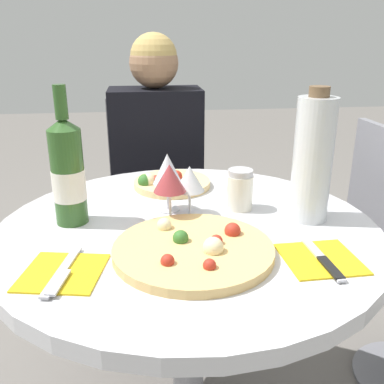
{
  "coord_description": "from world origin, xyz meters",
  "views": [
    {
      "loc": [
        -0.11,
        -0.95,
        1.15
      ],
      "look_at": [
        0.01,
        -0.05,
        0.81
      ],
      "focal_mm": 40.0,
      "sensor_mm": 36.0,
      "label": 1
    }
  ],
  "objects": [
    {
      "name": "sugar_shaker",
      "position": [
        0.15,
        0.08,
        0.77
      ],
      "size": [
        0.07,
        0.07,
        0.11
      ],
      "color": "silver",
      "rests_on": "dining_table"
    },
    {
      "name": "pizza_small_far",
      "position": [
        -0.03,
        0.28,
        0.73
      ],
      "size": [
        0.23,
        0.23,
        0.05
      ],
      "color": "#E5C17F",
      "rests_on": "dining_table"
    },
    {
      "name": "place_setting_left",
      "position": [
        -0.27,
        -0.2,
        0.72
      ],
      "size": [
        0.18,
        0.19,
        0.01
      ],
      "color": "gold",
      "rests_on": "dining_table"
    },
    {
      "name": "wine_bottle",
      "position": [
        -0.28,
        0.05,
        0.84
      ],
      "size": [
        0.08,
        0.08,
        0.33
      ],
      "color": "#2D5623",
      "rests_on": "dining_table"
    },
    {
      "name": "chair_behind_diner",
      "position": [
        -0.04,
        0.8,
        0.43
      ],
      "size": [
        0.41,
        0.41,
        0.9
      ],
      "rotation": [
        0.0,
        0.0,
        3.14
      ],
      "color": "slate",
      "rests_on": "ground_plane"
    },
    {
      "name": "tall_carafe",
      "position": [
        0.3,
        -0.0,
        0.87
      ],
      "size": [
        0.09,
        0.09,
        0.33
      ],
      "color": "silver",
      "rests_on": "dining_table"
    },
    {
      "name": "wine_glass_front_left",
      "position": [
        -0.04,
        0.02,
        0.82
      ],
      "size": [
        0.08,
        0.08,
        0.15
      ],
      "color": "silver",
      "rests_on": "dining_table"
    },
    {
      "name": "wine_glass_back_left",
      "position": [
        -0.04,
        0.1,
        0.82
      ],
      "size": [
        0.08,
        0.08,
        0.15
      ],
      "color": "silver",
      "rests_on": "dining_table"
    },
    {
      "name": "seated_diner",
      "position": [
        -0.04,
        0.65,
        0.52
      ],
      "size": [
        0.36,
        0.44,
        1.16
      ],
      "rotation": [
        0.0,
        0.0,
        3.14
      ],
      "color": "black",
      "rests_on": "ground_plane"
    },
    {
      "name": "wine_glass_center",
      "position": [
        0.01,
        0.06,
        0.81
      ],
      "size": [
        0.08,
        0.08,
        0.13
      ],
      "color": "silver",
      "rests_on": "dining_table"
    },
    {
      "name": "dining_table",
      "position": [
        0.0,
        0.0,
        0.59
      ],
      "size": [
        0.93,
        0.93,
        0.71
      ],
      "color": "gray",
      "rests_on": "ground_plane"
    },
    {
      "name": "pizza_large",
      "position": [
        -0.0,
        -0.15,
        0.72
      ],
      "size": [
        0.34,
        0.34,
        0.05
      ],
      "color": "#DBB26B",
      "rests_on": "dining_table"
    },
    {
      "name": "place_setting_right",
      "position": [
        0.25,
        -0.21,
        0.72
      ],
      "size": [
        0.15,
        0.19,
        0.01
      ],
      "color": "gold",
      "rests_on": "dining_table"
    }
  ]
}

